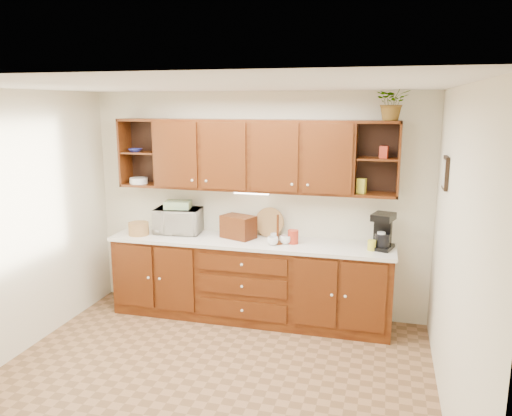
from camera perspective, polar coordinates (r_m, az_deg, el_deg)
The scene contains 26 objects.
floor at distance 4.78m, azimuth -5.60°, elevation -19.20°, with size 4.00×4.00×0.00m, color #8D6341.
ceiling at distance 4.10m, azimuth -6.34°, elevation 13.73°, with size 4.00×4.00×0.00m, color white.
back_wall at distance 5.88m, azimuth 0.03°, elevation 0.46°, with size 4.00×4.00×0.00m, color #EAE4C5.
left_wall at distance 5.29m, azimuth -26.70°, elevation -2.12°, with size 3.50×3.50×0.00m, color #EAE4C5.
right_wall at distance 4.04m, azimuth 21.84°, elevation -5.72°, with size 3.50×3.50×0.00m, color #EAE4C5.
base_cabinets at distance 5.83m, azimuth -0.72°, elevation -8.32°, with size 3.20×0.60×0.90m, color black.
countertop at distance 5.68m, azimuth -0.76°, elevation -3.90°, with size 3.24×0.64×0.04m, color silver.
upper_cabinets at distance 5.64m, azimuth -0.29°, elevation 6.06°, with size 3.20×0.33×0.80m.
undercabinet_light at distance 5.65m, azimuth -0.52°, elevation 1.73°, with size 0.40×0.05×0.03m, color white.
framed_picture at distance 4.80m, azimuth 20.85°, elevation 3.76°, with size 0.03×0.24×0.30m, color black.
wicker_basket at distance 6.05m, azimuth -13.26°, elevation -2.31°, with size 0.24×0.24×0.15m, color #A27443.
microwave at distance 6.04m, azimuth -8.86°, elevation -1.43°, with size 0.54×0.36×0.30m, color beige.
towel_stack at distance 6.00m, azimuth -8.92°, elevation 0.37°, with size 0.30×0.22×0.09m, color #DDE56B.
wine_bottle at distance 6.05m, azimuth -8.61°, elevation -1.41°, with size 0.07×0.07×0.30m, color black.
woven_tray at distance 5.84m, azimuth 1.52°, elevation -3.17°, with size 0.35×0.35×0.02m, color #A27443.
bread_box at distance 5.75m, azimuth -2.04°, elevation -2.16°, with size 0.38×0.23×0.26m, color black.
mug_tree at distance 5.54m, azimuth 2.48°, elevation -3.57°, with size 0.27×0.28×0.33m.
canister_red at distance 5.54m, azimuth 4.26°, elevation -3.31°, with size 0.12×0.12×0.15m, color #B02E19.
canister_white at distance 5.44m, azimuth 14.09°, elevation -3.68°, with size 0.09×0.09×0.20m, color white.
canister_yellow at distance 5.41m, azimuth 13.08°, elevation -4.18°, with size 0.09×0.09×0.11m, color gold.
coffee_maker at distance 5.48m, azimuth 14.28°, elevation -2.62°, with size 0.27×0.32×0.39m.
bowl_stack at distance 6.13m, azimuth -13.63°, elevation 6.44°, with size 0.16×0.16×0.04m, color #293097.
plate_stack at distance 6.16m, azimuth -13.26°, elevation 3.07°, with size 0.21×0.21×0.07m, color white.
pantry_box_yellow at distance 5.45m, azimuth 11.96°, elevation 2.49°, with size 0.09×0.07×0.16m, color gold.
pantry_box_red at distance 5.43m, azimuth 14.41°, elevation 6.21°, with size 0.08×0.07×0.13m, color #B02E19.
potted_plant at distance 5.35m, azimuth 15.36°, elevation 11.61°, with size 0.34×0.29×0.38m, color #999999.
Camera 1 is at (1.46, -3.83, 2.46)m, focal length 35.00 mm.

